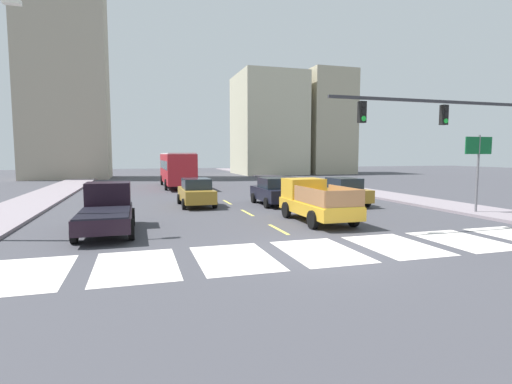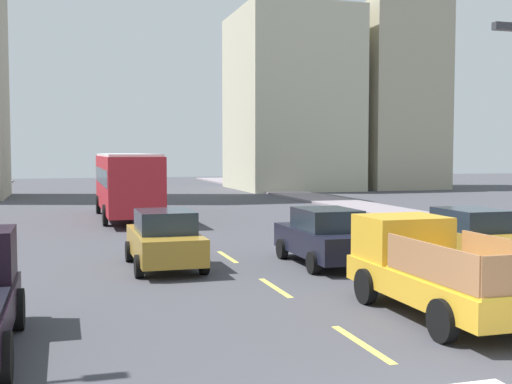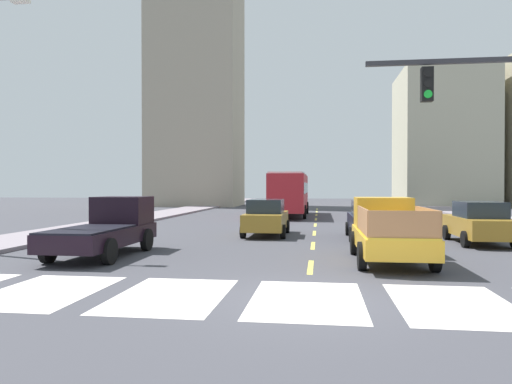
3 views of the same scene
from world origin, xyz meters
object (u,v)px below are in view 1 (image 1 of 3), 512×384
at_px(pickup_stakebed, 314,201).
at_px(traffic_signal_gantry, 466,130).
at_px(city_bus, 177,167).
at_px(direction_sign_green, 478,157).
at_px(sedan_far, 196,192).
at_px(sedan_mid, 343,191).
at_px(pickup_dark, 107,209).
at_px(sedan_near_left, 274,191).

height_order(pickup_stakebed, traffic_signal_gantry, traffic_signal_gantry).
bearing_deg(city_bus, direction_sign_green, -59.03).
bearing_deg(direction_sign_green, pickup_stakebed, 175.34).
relative_size(sedan_far, sedan_mid, 1.00).
bearing_deg(pickup_dark, traffic_signal_gantry, -13.78).
xyz_separation_m(pickup_dark, city_bus, (4.91, 21.47, 1.03)).
xyz_separation_m(pickup_dark, sedan_far, (4.69, 6.93, -0.06)).
distance_m(city_bus, sedan_mid, 18.82).
relative_size(pickup_dark, city_bus, 0.48).
distance_m(pickup_stakebed, pickup_dark, 9.36).
bearing_deg(sedan_far, sedan_mid, -13.61).
distance_m(city_bus, traffic_signal_gantry, 26.88).
relative_size(city_bus, direction_sign_green, 2.57).
bearing_deg(sedan_near_left, sedan_far, 167.82).
bearing_deg(sedan_near_left, pickup_stakebed, -93.12).
height_order(pickup_stakebed, city_bus, city_bus).
bearing_deg(sedan_mid, pickup_dark, -161.45).
bearing_deg(sedan_far, sedan_near_left, -10.31).
distance_m(sedan_far, traffic_signal_gantry, 14.92).
xyz_separation_m(pickup_stakebed, pickup_dark, (-9.36, 0.02, -0.02)).
xyz_separation_m(sedan_near_left, sedan_mid, (4.18, -1.27, 0.00)).
relative_size(sedan_mid, direction_sign_green, 1.05).
bearing_deg(sedan_mid, direction_sign_green, -50.37).
height_order(sedan_near_left, traffic_signal_gantry, traffic_signal_gantry).
bearing_deg(traffic_signal_gantry, pickup_dark, 167.40).
bearing_deg(pickup_dark, sedan_near_left, 31.65).
distance_m(pickup_stakebed, city_bus, 21.97).
bearing_deg(sedan_mid, traffic_signal_gantry, -81.66).
height_order(city_bus, sedan_mid, city_bus).
distance_m(sedan_near_left, direction_sign_green, 11.49).
height_order(pickup_stakebed, pickup_dark, same).
height_order(pickup_dark, direction_sign_green, direction_sign_green).
height_order(city_bus, direction_sign_green, direction_sign_green).
xyz_separation_m(sedan_mid, traffic_signal_gantry, (1.34, -8.17, 3.38)).
height_order(sedan_near_left, direction_sign_green, direction_sign_green).
relative_size(pickup_dark, sedan_near_left, 1.18).
relative_size(traffic_signal_gantry, direction_sign_green, 2.37).
height_order(pickup_stakebed, direction_sign_green, direction_sign_green).
bearing_deg(direction_sign_green, pickup_dark, 177.66).
bearing_deg(direction_sign_green, city_bus, 121.28).
bearing_deg(sedan_mid, city_bus, 116.68).
bearing_deg(pickup_stakebed, pickup_dark, -178.52).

